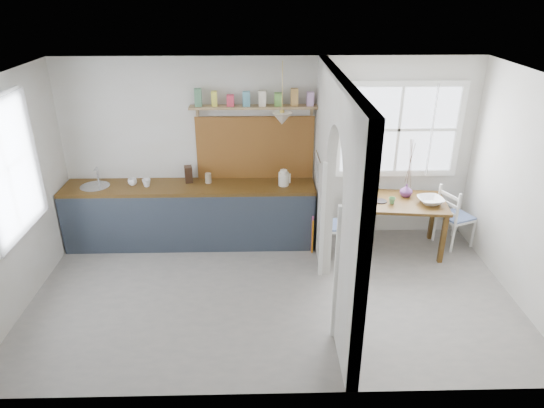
{
  "coord_description": "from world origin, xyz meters",
  "views": [
    {
      "loc": [
        -0.13,
        -4.95,
        3.49
      ],
      "look_at": [
        0.0,
        0.44,
        1.0
      ],
      "focal_mm": 32.0,
      "sensor_mm": 36.0,
      "label": 1
    }
  ],
  "objects_px": {
    "chair_right": "(456,216)",
    "dining_table": "(399,225)",
    "chair_left": "(339,225)",
    "vase": "(406,190)",
    "kettle": "(284,178)"
  },
  "relations": [
    {
      "from": "chair_right",
      "to": "dining_table",
      "type": "bearing_deg",
      "value": 74.16
    },
    {
      "from": "chair_left",
      "to": "vase",
      "type": "relative_size",
      "value": 4.66
    },
    {
      "from": "chair_left",
      "to": "vase",
      "type": "bearing_deg",
      "value": 102.76
    },
    {
      "from": "dining_table",
      "to": "vase",
      "type": "distance_m",
      "value": 0.49
    },
    {
      "from": "chair_left",
      "to": "kettle",
      "type": "bearing_deg",
      "value": -112.49
    },
    {
      "from": "dining_table",
      "to": "chair_left",
      "type": "relative_size",
      "value": 1.4
    },
    {
      "from": "chair_right",
      "to": "vase",
      "type": "distance_m",
      "value": 0.84
    },
    {
      "from": "chair_right",
      "to": "kettle",
      "type": "distance_m",
      "value": 2.52
    },
    {
      "from": "kettle",
      "to": "chair_left",
      "type": "bearing_deg",
      "value": -9.44
    },
    {
      "from": "kettle",
      "to": "vase",
      "type": "distance_m",
      "value": 1.72
    },
    {
      "from": "chair_left",
      "to": "vase",
      "type": "distance_m",
      "value": 1.06
    },
    {
      "from": "kettle",
      "to": "vase",
      "type": "relative_size",
      "value": 1.25
    },
    {
      "from": "dining_table",
      "to": "kettle",
      "type": "relative_size",
      "value": 5.22
    },
    {
      "from": "dining_table",
      "to": "vase",
      "type": "xyz_separation_m",
      "value": [
        0.09,
        0.14,
        0.46
      ]
    },
    {
      "from": "chair_left",
      "to": "chair_right",
      "type": "relative_size",
      "value": 0.95
    }
  ]
}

